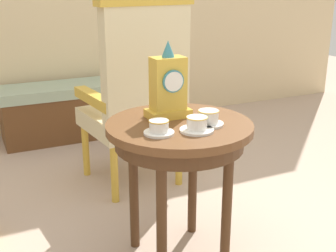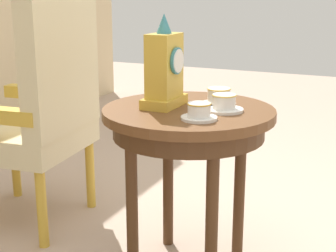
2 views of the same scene
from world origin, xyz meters
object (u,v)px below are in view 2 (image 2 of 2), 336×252
at_px(teacup_left, 199,112).
at_px(teacup_center, 219,97).
at_px(teacup_right, 224,104).
at_px(armchair, 40,99).
at_px(mantel_clock, 165,70).
at_px(side_table, 188,131).

xyz_separation_m(teacup_left, teacup_center, (0.23, 0.01, 0.00)).
distance_m(teacup_right, armchair, 0.91).
xyz_separation_m(teacup_center, mantel_clock, (-0.10, 0.17, 0.11)).
height_order(teacup_center, armchair, armchair).
xyz_separation_m(mantel_clock, armchair, (0.12, 0.67, -0.19)).
relative_size(side_table, teacup_left, 5.34).
distance_m(teacup_center, armchair, 0.85).
bearing_deg(teacup_center, teacup_left, -176.49).
xyz_separation_m(teacup_right, armchair, (0.10, 0.90, -0.09)).
relative_size(teacup_left, mantel_clock, 0.36).
xyz_separation_m(side_table, teacup_right, (0.01, -0.13, 0.11)).
distance_m(teacup_center, mantel_clock, 0.23).
distance_m(teacup_right, teacup_center, 0.10).
relative_size(side_table, teacup_center, 5.05).
bearing_deg(side_table, teacup_left, -145.24).
relative_size(teacup_center, armchair, 0.11).
bearing_deg(teacup_center, mantel_clock, 120.26).
distance_m(side_table, armchair, 0.78).
height_order(side_table, teacup_center, teacup_center).
height_order(teacup_left, mantel_clock, mantel_clock).
distance_m(mantel_clock, armchair, 0.71).
bearing_deg(mantel_clock, armchair, 79.98).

